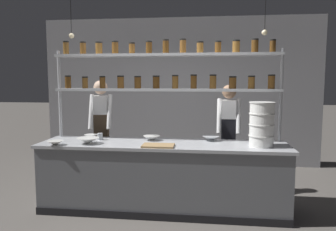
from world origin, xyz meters
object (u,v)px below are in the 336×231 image
(prep_bowl_center_front, at_px, (151,138))
(prep_bowl_far_left, at_px, (88,141))
(chef_left, at_px, (101,126))
(serving_cup_front, at_px, (100,136))
(prep_bowl_center_back, at_px, (55,143))
(prep_bowl_near_right, at_px, (211,138))
(container_stack, at_px, (262,124))
(spice_shelf_unit, at_px, (167,74))
(chef_center, at_px, (228,131))
(cutting_board, at_px, (158,146))
(prep_bowl_near_left, at_px, (91,136))

(prep_bowl_center_front, xyz_separation_m, prep_bowl_far_left, (-0.79, -0.35, 0.01))
(prep_bowl_far_left, bearing_deg, chef_left, 98.06)
(chef_left, distance_m, serving_cup_front, 0.70)
(chef_left, bearing_deg, prep_bowl_far_left, -89.20)
(chef_left, distance_m, prep_bowl_center_back, 1.14)
(prep_bowl_near_right, bearing_deg, container_stack, -26.13)
(spice_shelf_unit, relative_size, prep_bowl_near_right, 13.85)
(chef_center, relative_size, container_stack, 2.99)
(spice_shelf_unit, distance_m, cutting_board, 1.07)
(chef_left, relative_size, container_stack, 3.10)
(chef_center, xyz_separation_m, prep_bowl_near_right, (-0.28, -0.57, -0.02))
(prep_bowl_near_left, height_order, prep_bowl_near_right, prep_bowl_near_right)
(prep_bowl_far_left, bearing_deg, prep_bowl_near_right, 14.53)
(chef_left, xyz_separation_m, container_stack, (2.38, -0.86, 0.18))
(prep_bowl_center_back, bearing_deg, prep_bowl_near_right, 15.87)
(prep_bowl_near_left, xyz_separation_m, prep_bowl_center_front, (0.90, -0.07, 0.01))
(prep_bowl_center_back, relative_size, serving_cup_front, 2.25)
(chef_center, bearing_deg, prep_bowl_center_front, -146.78)
(chef_left, xyz_separation_m, prep_bowl_near_left, (0.03, -0.55, -0.07))
(container_stack, bearing_deg, prep_bowl_center_back, -174.41)
(container_stack, xyz_separation_m, prep_bowl_far_left, (-2.25, -0.11, -0.24))
(spice_shelf_unit, bearing_deg, cutting_board, -93.88)
(prep_bowl_center_front, bearing_deg, cutting_board, -69.07)
(spice_shelf_unit, bearing_deg, prep_bowl_center_front, -143.64)
(chef_left, relative_size, prep_bowl_near_left, 9.15)
(chef_center, height_order, prep_bowl_center_front, chef_center)
(prep_bowl_center_back, bearing_deg, prep_bowl_far_left, 21.38)
(prep_bowl_near_right, xyz_separation_m, prep_bowl_far_left, (-1.62, -0.42, 0.01))
(spice_shelf_unit, relative_size, prep_bowl_near_left, 16.70)
(cutting_board, height_order, prep_bowl_near_left, prep_bowl_near_left)
(cutting_board, bearing_deg, container_stack, 7.85)
(container_stack, bearing_deg, chef_center, 112.12)
(container_stack, distance_m, cutting_board, 1.34)
(prep_bowl_near_left, xyz_separation_m, prep_bowl_center_back, (-0.27, -0.56, 0.00))
(spice_shelf_unit, height_order, prep_bowl_near_left, spice_shelf_unit)
(chef_left, height_order, prep_bowl_center_back, chef_left)
(spice_shelf_unit, relative_size, serving_cup_front, 33.86)
(prep_bowl_center_front, relative_size, prep_bowl_far_left, 0.80)
(cutting_board, height_order, prep_bowl_near_right, prep_bowl_near_right)
(prep_bowl_center_back, bearing_deg, cutting_board, 3.37)
(container_stack, height_order, prep_bowl_far_left, container_stack)
(prep_bowl_near_right, height_order, prep_bowl_far_left, prep_bowl_far_left)
(chef_left, height_order, cutting_board, chef_left)
(prep_bowl_center_front, bearing_deg, serving_cup_front, -176.01)
(prep_bowl_near_right, bearing_deg, chef_center, 64.11)
(spice_shelf_unit, xyz_separation_m, prep_bowl_near_right, (0.63, -0.07, -0.89))
(chef_left, bearing_deg, container_stack, -26.99)
(cutting_board, xyz_separation_m, prep_bowl_near_left, (-1.06, 0.48, 0.01))
(spice_shelf_unit, distance_m, prep_bowl_near_right, 1.09)
(chef_left, xyz_separation_m, chef_center, (2.03, 0.02, -0.04))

